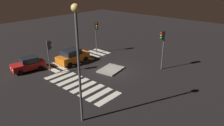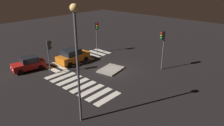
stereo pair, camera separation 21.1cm
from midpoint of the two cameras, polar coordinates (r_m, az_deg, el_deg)
ground_plane at (r=25.63m, az=0.24°, el=-2.08°), size 80.00×80.00×0.00m
traffic_island at (r=25.71m, az=-0.07°, el=-1.79°), size 3.37×2.74×0.18m
car_orange at (r=28.14m, az=-10.37°, el=1.85°), size 4.48×2.17×1.93m
car_red at (r=27.37m, az=-21.46°, el=-0.22°), size 4.01×2.31×1.67m
traffic_light_west at (r=25.52m, az=13.85°, el=5.78°), size 0.54×0.54×4.77m
traffic_light_south at (r=30.96m, az=-3.97°, el=8.90°), size 0.54×0.53×4.63m
traffic_light_east at (r=24.61m, az=-16.43°, el=3.60°), size 0.53×0.54×4.04m
street_lamp at (r=14.61m, az=-9.19°, el=4.02°), size 0.56×0.56×8.94m
crosswalk_near at (r=29.74m, az=-8.62°, el=1.13°), size 9.90×3.20×0.02m
crosswalk_side at (r=22.45m, az=-8.44°, el=-5.93°), size 3.20×8.75×0.02m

